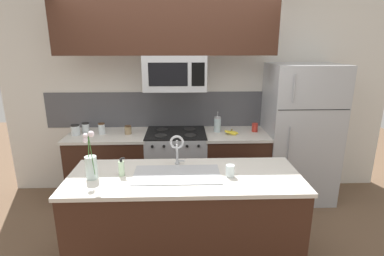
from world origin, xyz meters
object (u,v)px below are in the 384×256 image
(coffee_tin, at_px, (255,127))
(flower_vase, at_px, (91,166))
(drinking_glass, at_px, (230,171))
(storage_jar_tall, at_px, (75,130))
(dish_soap_bottle, at_px, (121,168))
(storage_jar_squat, at_px, (128,130))
(microwave, at_px, (175,73))
(storage_jar_short, at_px, (102,129))
(storage_jar_medium, at_px, (86,128))
(sink_faucet, at_px, (177,146))
(banana_bunch, at_px, (232,132))
(stove_range, at_px, (176,166))
(french_press, at_px, (217,124))
(refrigerator, at_px, (299,133))

(coffee_tin, xyz_separation_m, flower_vase, (-1.72, -1.35, 0.06))
(drinking_glass, bearing_deg, storage_jar_tall, 144.14)
(dish_soap_bottle, distance_m, drinking_glass, 0.94)
(storage_jar_squat, distance_m, flower_vase, 1.30)
(microwave, xyz_separation_m, storage_jar_short, (-0.94, 0.03, -0.70))
(storage_jar_medium, distance_m, storage_jar_squat, 0.54)
(storage_jar_short, bearing_deg, sink_faucet, -47.48)
(storage_jar_short, xyz_separation_m, dish_soap_bottle, (0.49, -1.25, -0.00))
(storage_jar_tall, distance_m, banana_bunch, 1.96)
(stove_range, distance_m, flower_vase, 1.58)
(flower_vase, bearing_deg, banana_bunch, 41.52)
(sink_faucet, xyz_separation_m, flower_vase, (-0.72, -0.25, -0.08))
(coffee_tin, bearing_deg, dish_soap_bottle, -138.85)
(drinking_glass, bearing_deg, storage_jar_medium, 140.96)
(coffee_tin, relative_size, sink_faucet, 0.36)
(stove_range, bearing_deg, microwave, -89.84)
(storage_jar_short, height_order, dish_soap_bottle, dish_soap_bottle)
(microwave, bearing_deg, storage_jar_squat, 178.35)
(french_press, bearing_deg, dish_soap_bottle, -127.23)
(refrigerator, height_order, coffee_tin, refrigerator)
(storage_jar_squat, relative_size, sink_faucet, 0.35)
(microwave, xyz_separation_m, banana_bunch, (0.71, -0.04, -0.75))
(storage_jar_tall, xyz_separation_m, french_press, (1.79, 0.09, 0.03))
(drinking_glass, bearing_deg, microwave, 111.17)
(storage_jar_medium, relative_size, storage_jar_squat, 1.30)
(banana_bunch, height_order, dish_soap_bottle, dish_soap_bottle)
(refrigerator, bearing_deg, drinking_glass, -130.34)
(refrigerator, bearing_deg, storage_jar_squat, -179.39)
(sink_faucet, height_order, dish_soap_bottle, sink_faucet)
(stove_range, distance_m, coffee_tin, 1.14)
(microwave, xyz_separation_m, dish_soap_bottle, (-0.45, -1.22, -0.70))
(banana_bunch, distance_m, coffee_tin, 0.34)
(dish_soap_bottle, bearing_deg, storage_jar_tall, 123.56)
(storage_jar_squat, distance_m, sink_faucet, 1.23)
(dish_soap_bottle, bearing_deg, microwave, 69.71)
(coffee_tin, relative_size, drinking_glass, 1.07)
(storage_jar_tall, distance_m, drinking_glass, 2.16)
(french_press, distance_m, drinking_glass, 1.35)
(french_press, relative_size, dish_soap_bottle, 1.62)
(refrigerator, distance_m, sink_faucet, 1.92)
(banana_bunch, height_order, sink_faucet, sink_faucet)
(stove_range, height_order, banana_bunch, banana_bunch)
(microwave, distance_m, storage_jar_squat, 0.94)
(microwave, relative_size, refrigerator, 0.42)
(refrigerator, xyz_separation_m, banana_bunch, (-0.90, -0.08, 0.04))
(french_press, distance_m, flower_vase, 1.83)
(refrigerator, bearing_deg, storage_jar_short, -179.71)
(stove_range, xyz_separation_m, storage_jar_medium, (-1.15, 0.04, 0.52))
(storage_jar_tall, xyz_separation_m, storage_jar_short, (0.32, 0.04, 0.00))
(dish_soap_bottle, xyz_separation_m, drinking_glass, (0.94, -0.05, -0.02))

